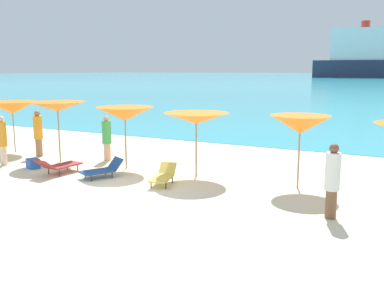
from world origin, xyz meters
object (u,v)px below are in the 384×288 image
umbrella_2 (125,114)px  beachgoer_2 (332,179)px  cooler_box (33,163)px  lounge_chair_4 (163,175)px  beachgoer_4 (107,137)px  umbrella_4 (300,125)px  cruise_ship (381,56)px  beachgoer_0 (2,139)px  umbrella_0 (12,108)px  umbrella_3 (196,119)px  lounge_chair_2 (58,165)px  lounge_chair_3 (103,169)px  umbrella_1 (58,107)px  beachgoer_3 (38,132)px

umbrella_2 → beachgoer_2: (7.47, -2.04, -1.01)m
cooler_box → beachgoer_2: bearing=20.0°
lounge_chair_4 → cooler_box: 5.35m
beachgoer_4 → lounge_chair_4: bearing=98.6°
umbrella_2 → beachgoer_4: bearing=152.0°
lounge_chair_4 → umbrella_4: bearing=7.6°
umbrella_2 → beachgoer_2: umbrella_2 is taller
beachgoer_4 → cruise_ship: (-2.60, 190.00, 8.49)m
umbrella_2 → beachgoer_0: 4.78m
umbrella_2 → lounge_chair_4: umbrella_2 is taller
umbrella_0 → umbrella_3: size_ratio=0.97×
umbrella_3 → lounge_chair_2: 4.99m
lounge_chair_3 → umbrella_4: bearing=43.2°
umbrella_0 → cooler_box: (3.13, -1.88, -1.75)m
beachgoer_0 → beachgoer_4: (2.90, 2.45, -0.06)m
umbrella_1 → lounge_chair_3: umbrella_1 is taller
lounge_chair_3 → lounge_chair_2: bearing=-141.0°
umbrella_1 → cooler_box: 2.33m
lounge_chair_2 → beachgoer_0: 2.91m
umbrella_0 → cooler_box: size_ratio=4.53×
umbrella_0 → beachgoer_2: 13.87m
beachgoer_2 → cooler_box: size_ratio=3.64×
umbrella_4 → beachgoer_4: 7.69m
umbrella_3 → beachgoer_2: size_ratio=1.29×
umbrella_1 → beachgoer_4: umbrella_1 is taller
lounge_chair_4 → cruise_ship: cruise_ship is taller
umbrella_1 → cruise_ship: 191.19m
beachgoer_4 → cruise_ship: 190.20m
umbrella_3 → umbrella_4: umbrella_4 is taller
umbrella_4 → beachgoer_0: 10.72m
beachgoer_3 → umbrella_4: bearing=-71.0°
beachgoer_2 → beachgoer_4: 9.38m
umbrella_1 → beachgoer_2: bearing=-9.7°
umbrella_4 → cooler_box: umbrella_4 is taller
lounge_chair_3 → beachgoer_0: 4.53m
umbrella_2 → cooler_box: (-3.02, -1.52, -1.81)m
umbrella_4 → cruise_ship: bearing=93.1°
umbrella_0 → beachgoer_0: 2.85m
beachgoer_0 → beachgoer_3: 1.81m
umbrella_4 → beachgoer_2: 2.83m
lounge_chair_3 → lounge_chair_4: lounge_chair_3 is taller
umbrella_2 → beachgoer_4: size_ratio=1.26×
beachgoer_4 → cruise_ship: size_ratio=0.03×
lounge_chair_4 → umbrella_2: bearing=137.6°
umbrella_1 → beachgoer_2: umbrella_1 is taller
umbrella_4 → lounge_chair_4: 4.42m
umbrella_3 → lounge_chair_2: (-4.35, -1.83, -1.64)m
lounge_chair_4 → beachgoer_2: beachgoer_2 is taller
umbrella_4 → beachgoer_0: umbrella_4 is taller
cooler_box → lounge_chair_4: bearing=25.7°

